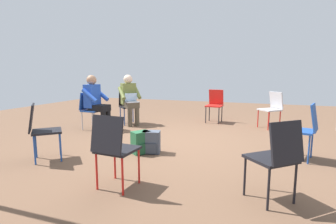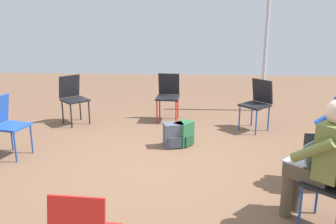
% 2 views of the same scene
% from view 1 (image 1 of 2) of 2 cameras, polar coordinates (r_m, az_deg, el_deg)
% --- Properties ---
extents(ground_plane, '(14.00, 14.00, 0.00)m').
position_cam_1_polar(ground_plane, '(5.00, 2.25, -6.41)').
color(ground_plane, brown).
extents(chair_east, '(0.46, 0.43, 0.85)m').
position_cam_1_polar(chair_east, '(2.96, -11.72, -7.28)').
color(chair_east, black).
rests_on(chair_east, ground).
extents(chair_west, '(0.46, 0.43, 0.85)m').
position_cam_1_polar(chair_west, '(6.96, 10.17, 1.87)').
color(chair_west, red).
rests_on(chair_west, ground).
extents(chair_south, '(0.43, 0.46, 0.85)m').
position_cam_1_polar(chair_south, '(6.24, -16.60, 0.88)').
color(chair_south, '#1E4799').
rests_on(chair_south, ground).
extents(chair_north, '(0.49, 0.52, 0.85)m').
position_cam_1_polar(chair_north, '(4.36, 27.59, -2.96)').
color(chair_north, '#1E4799').
rests_on(chair_north, ground).
extents(chair_northeast, '(0.59, 0.58, 0.85)m').
position_cam_1_polar(chair_northeast, '(2.81, 22.52, -8.66)').
color(chair_northeast, black).
rests_on(chair_northeast, ground).
extents(chair_southeast, '(0.58, 0.58, 0.85)m').
position_cam_1_polar(chair_southeast, '(4.26, -25.90, -3.09)').
color(chair_southeast, black).
rests_on(chair_southeast, ground).
extents(chair_northwest, '(0.58, 0.59, 0.85)m').
position_cam_1_polar(chair_northwest, '(6.58, 21.68, 1.01)').
color(chair_northwest, '#B7B7BC').
rests_on(chair_northwest, ground).
extents(chair_southwest, '(0.58, 0.59, 0.85)m').
position_cam_1_polar(chair_southwest, '(6.74, -8.77, 1.69)').
color(chair_southwest, black).
rests_on(chair_southwest, ground).
extents(person_with_laptop, '(0.64, 0.64, 1.24)m').
position_cam_1_polar(person_with_laptop, '(6.55, -8.35, 3.23)').
color(person_with_laptop, '#4C4233').
rests_on(person_with_laptop, ground).
extents(person_in_blue, '(0.52, 0.54, 1.24)m').
position_cam_1_polar(person_in_blue, '(6.11, -15.48, 2.64)').
color(person_in_blue, black).
rests_on(person_in_blue, ground).
extents(backpack_near_laptop_user, '(0.34, 0.33, 0.36)m').
position_cam_1_polar(backpack_near_laptop_user, '(4.28, -5.89, -6.88)').
color(backpack_near_laptop_user, '#235B38').
rests_on(backpack_near_laptop_user, ground).
extents(backpack_by_empty_chair, '(0.29, 0.32, 0.36)m').
position_cam_1_polar(backpack_by_empty_chair, '(4.28, -3.66, -6.83)').
color(backpack_by_empty_chair, '#475160').
rests_on(backpack_by_empty_chair, ground).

